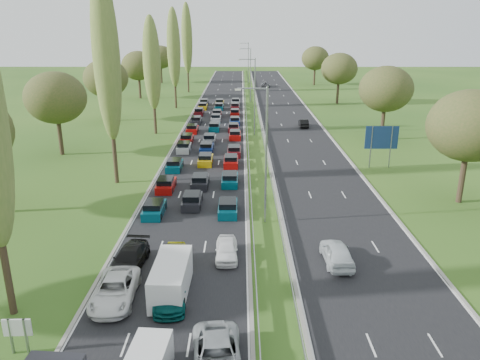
{
  "coord_description": "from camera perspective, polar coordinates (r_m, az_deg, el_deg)",
  "views": [
    {
      "loc": [
        2.36,
        4.51,
        16.64
      ],
      "look_at": [
        2.25,
        50.36,
        1.5
      ],
      "focal_mm": 35.0,
      "sensor_mm": 36.0,
      "label": 1
    }
  ],
  "objects": [
    {
      "name": "far_carriageway",
      "position": [
        80.24,
        6.53,
        6.19
      ],
      "size": [
        10.5,
        215.0,
        0.04
      ],
      "primitive_type": "cube",
      "color": "black",
      "rests_on": "ground"
    },
    {
      "name": "woodland_right",
      "position": [
        66.42,
        19.42,
        9.5
      ],
      "size": [
        8.0,
        153.0,
        11.1
      ],
      "color": "#2D2116",
      "rests_on": "ground"
    },
    {
      "name": "near_car_3",
      "position": [
        35.01,
        -13.32,
        -9.25
      ],
      "size": [
        2.46,
        5.2,
        1.46
      ],
      "primitive_type": "imported",
      "rotation": [
        0.0,
        0.0,
        -0.08
      ],
      "color": "black",
      "rests_on": "near_carriageway"
    },
    {
      "name": "ground",
      "position": [
        77.33,
        1.73,
        5.84
      ],
      "size": [
        260.0,
        260.0,
        0.0
      ],
      "primitive_type": "plane",
      "color": "#264D18",
      "rests_on": "ground"
    },
    {
      "name": "near_car_2",
      "position": [
        31.35,
        -15.0,
        -12.82
      ],
      "size": [
        2.71,
        5.55,
        1.52
      ],
      "primitive_type": "imported",
      "rotation": [
        0.0,
        0.0,
        0.03
      ],
      "color": "white",
      "rests_on": "near_carriageway"
    },
    {
      "name": "direction_sign",
      "position": [
        59.38,
        16.87,
        4.77
      ],
      "size": [
        4.0,
        0.16,
        5.2
      ],
      "color": "gray",
      "rests_on": "ground"
    },
    {
      "name": "white_van_rear",
      "position": [
        31.41,
        -8.32,
        -11.54
      ],
      "size": [
        2.14,
        5.45,
        2.19
      ],
      "rotation": [
        0.0,
        0.0,
        -0.02
      ],
      "color": "white",
      "rests_on": "near_carriageway"
    },
    {
      "name": "lamp_columns",
      "position": [
        74.28,
        1.81,
        10.03
      ],
      "size": [
        0.18,
        140.18,
        12.0
      ],
      "color": "gray",
      "rests_on": "ground"
    },
    {
      "name": "central_reservation",
      "position": [
        79.66,
        1.68,
        6.61
      ],
      "size": [
        2.36,
        215.0,
        0.32
      ],
      "color": "gray",
      "rests_on": "ground"
    },
    {
      "name": "traffic_queue_fill",
      "position": [
        74.65,
        -3.43,
        5.71
      ],
      "size": [
        9.08,
        68.1,
        0.8
      ],
      "color": "#053F4C",
      "rests_on": "ground"
    },
    {
      "name": "near_carriageway",
      "position": [
        79.87,
        -3.2,
        6.22
      ],
      "size": [
        10.5,
        215.0,
        0.04
      ],
      "primitive_type": "cube",
      "color": "black",
      "rests_on": "ground"
    },
    {
      "name": "info_sign",
      "position": [
        28.37,
        -25.47,
        -16.31
      ],
      "size": [
        1.5,
        0.16,
        2.1
      ],
      "color": "gray",
      "rests_on": "ground"
    },
    {
      "name": "near_car_7",
      "position": [
        30.56,
        -8.47,
        -13.34
      ],
      "size": [
        2.36,
        5.0,
        1.41
      ],
      "primitive_type": "imported",
      "rotation": [
        0.0,
        0.0,
        0.08
      ],
      "color": "#044543",
      "rests_on": "near_carriageway"
    },
    {
      "name": "near_car_10",
      "position": [
        25.23,
        -2.81,
        -20.71
      ],
      "size": [
        2.97,
        5.64,
        1.51
      ],
      "primitive_type": "imported",
      "rotation": [
        0.0,
        0.0,
        0.09
      ],
      "color": "#A0A5A9",
      "rests_on": "near_carriageway"
    },
    {
      "name": "poplar_row",
      "position": [
        65.28,
        -12.51,
        14.12
      ],
      "size": [
        2.8,
        127.8,
        22.44
      ],
      "color": "#2D2116",
      "rests_on": "ground"
    },
    {
      "name": "far_car_2",
      "position": [
        137.01,
        3.08,
        11.6
      ],
      "size": [
        2.77,
        5.52,
        1.5
      ],
      "primitive_type": "imported",
      "rotation": [
        0.0,
        0.0,
        3.09
      ],
      "color": "slate",
      "rests_on": "far_carriageway"
    },
    {
      "name": "near_car_8",
      "position": [
        34.13,
        -8.17,
        -9.57
      ],
      "size": [
        1.95,
        4.63,
        1.56
      ],
      "primitive_type": "imported",
      "rotation": [
        0.0,
        0.0,
        0.02
      ],
      "color": "#B0B20B",
      "rests_on": "near_carriageway"
    },
    {
      "name": "near_car_12",
      "position": [
        35.43,
        -1.65,
        -8.44
      ],
      "size": [
        1.75,
        4.14,
        1.4
      ],
      "primitive_type": "imported",
      "rotation": [
        0.0,
        0.0,
        0.02
      ],
      "color": "white",
      "rests_on": "near_carriageway"
    },
    {
      "name": "far_car_1",
      "position": [
        82.05,
        7.75,
        6.9
      ],
      "size": [
        1.47,
        4.12,
        1.35
      ],
      "primitive_type": "imported",
      "rotation": [
        0.0,
        0.0,
        3.13
      ],
      "color": "black",
      "rests_on": "far_carriageway"
    },
    {
      "name": "far_car_0",
      "position": [
        35.38,
        11.74,
        -8.7
      ],
      "size": [
        2.02,
        4.77,
        1.61
      ],
      "primitive_type": "imported",
      "rotation": [
        0.0,
        0.0,
        3.17
      ],
      "color": "silver",
      "rests_on": "far_carriageway"
    },
    {
      "name": "woodland_left",
      "position": [
        63.64,
        -22.65,
        8.8
      ],
      "size": [
        8.0,
        166.0,
        11.1
      ],
      "color": "#2D2116",
      "rests_on": "ground"
    }
  ]
}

